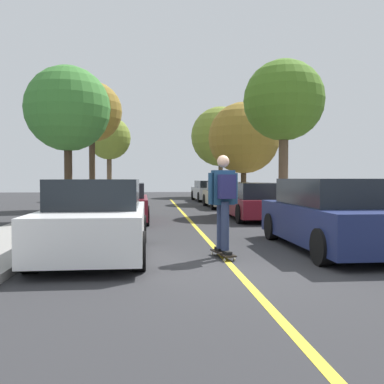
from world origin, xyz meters
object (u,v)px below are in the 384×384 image
(parked_car_right_near, at_px, (254,201))
(street_tree_left_near, at_px, (92,112))
(street_tree_right_nearest, at_px, (284,101))
(skateboard, at_px, (223,253))
(street_tree_right_near, at_px, (244,138))
(street_tree_left_nearest, at_px, (68,109))
(parked_car_right_farthest, at_px, (209,191))
(street_tree_left_far, at_px, (109,138))
(parked_car_left_near, at_px, (121,202))
(street_tree_right_far, at_px, (221,137))
(parked_car_right_nearest, at_px, (333,215))
(parked_car_left_nearest, at_px, (97,218))
(parked_car_right_far, at_px, (226,195))
(skateboarder, at_px, (224,197))

(parked_car_right_near, relative_size, street_tree_left_near, 0.78)
(street_tree_left_near, xyz_separation_m, street_tree_right_nearest, (8.46, -3.59, 0.04))
(street_tree_left_near, relative_size, skateboard, 7.00)
(street_tree_right_near, bearing_deg, parked_car_right_near, -100.08)
(street_tree_right_near, bearing_deg, street_tree_left_nearest, -129.31)
(parked_car_right_farthest, distance_m, street_tree_left_far, 7.79)
(parked_car_left_near, bearing_deg, street_tree_right_far, 70.91)
(street_tree_right_near, bearing_deg, skateboard, -103.50)
(parked_car_right_nearest, bearing_deg, parked_car_right_farthest, 90.00)
(parked_car_left_near, xyz_separation_m, street_tree_right_near, (6.64, 10.54, 3.28))
(parked_car_right_farthest, bearing_deg, parked_car_right_nearest, -90.00)
(street_tree_right_far, bearing_deg, skateboard, -99.16)
(parked_car_right_farthest, bearing_deg, parked_car_left_nearest, -103.93)
(street_tree_left_nearest, xyz_separation_m, street_tree_right_far, (8.46, 18.98, 0.97))
(street_tree_right_far, bearing_deg, street_tree_left_nearest, -114.02)
(street_tree_right_far, distance_m, skateboard, 27.11)
(parked_car_right_near, distance_m, street_tree_left_far, 16.34)
(street_tree_right_far, bearing_deg, parked_car_right_farthest, -106.07)
(parked_car_left_near, xyz_separation_m, street_tree_left_far, (-1.81, 14.85, 3.58))
(skateboard, bearing_deg, street_tree_right_far, 80.84)
(street_tree_right_nearest, bearing_deg, parked_car_left_nearest, -125.63)
(parked_car_right_far, height_order, street_tree_left_nearest, street_tree_left_nearest)
(street_tree_right_nearest, distance_m, street_tree_right_near, 7.90)
(parked_car_right_farthest, bearing_deg, parked_car_left_near, -110.53)
(street_tree_right_far, bearing_deg, parked_car_right_near, -95.50)
(parked_car_right_near, bearing_deg, parked_car_right_nearest, -90.00)
(parked_car_right_nearest, relative_size, parked_car_right_farthest, 1.03)
(parked_car_right_nearest, height_order, parked_car_right_farthest, parked_car_right_nearest)
(parked_car_left_nearest, bearing_deg, parked_car_right_farthest, 76.07)
(parked_car_right_nearest, distance_m, street_tree_right_far, 26.04)
(parked_car_right_far, bearing_deg, street_tree_right_near, 66.43)
(skateboard, bearing_deg, street_tree_left_nearest, 119.75)
(street_tree_right_near, relative_size, skateboard, 6.87)
(parked_car_right_nearest, bearing_deg, skateboarder, -163.18)
(parked_car_right_near, xyz_separation_m, skateboard, (-2.43, -7.50, -0.58))
(skateboard, bearing_deg, street_tree_left_far, 100.84)
(parked_car_right_near, height_order, skateboard, parked_car_right_near)
(street_tree_right_near, distance_m, skateboarder, 18.44)
(street_tree_left_near, bearing_deg, street_tree_right_far, 56.78)
(parked_car_left_nearest, xyz_separation_m, street_tree_left_far, (-1.81, 21.43, 3.52))
(parked_car_left_near, distance_m, street_tree_left_far, 15.38)
(parked_car_right_far, bearing_deg, parked_car_right_nearest, -90.00)
(parked_car_left_nearest, bearing_deg, parked_car_left_near, 90.00)
(parked_car_left_nearest, xyz_separation_m, street_tree_left_near, (-1.81, 12.87, 4.00))
(street_tree_right_far, bearing_deg, parked_car_left_near, -109.09)
(parked_car_right_farthest, bearing_deg, street_tree_left_near, -135.10)
(parked_car_left_near, distance_m, street_tree_right_near, 12.89)
(parked_car_right_farthest, bearing_deg, street_tree_right_near, -52.49)
(parked_car_right_far, xyz_separation_m, parked_car_right_farthest, (0.00, 6.52, 0.01))
(street_tree_right_near, bearing_deg, street_tree_right_nearest, -90.00)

